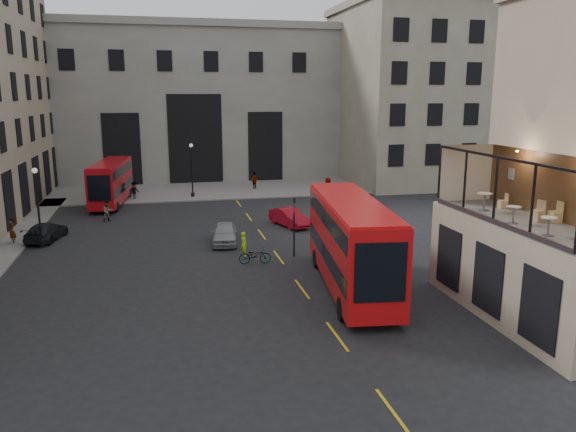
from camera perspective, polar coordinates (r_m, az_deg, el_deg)
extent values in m
plane|color=black|center=(25.08, 9.44, -11.54)|extent=(140.00, 140.00, 0.00)
cube|color=black|center=(26.58, 19.64, -6.10)|extent=(0.08, 9.20, 3.00)
cube|color=brown|center=(27.38, 25.56, 2.66)|extent=(0.04, 10.00, 2.90)
cube|color=beige|center=(30.63, 17.63, 4.21)|extent=(3.00, 0.04, 2.90)
cube|color=black|center=(26.31, 23.32, 5.71)|extent=(3.00, 10.00, 0.04)
cube|color=slate|center=(25.90, 20.11, -0.42)|extent=(0.12, 10.00, 0.18)
cube|color=black|center=(25.46, 20.57, 5.63)|extent=(0.12, 10.00, 0.10)
cube|color=beige|center=(29.87, 21.74, 4.00)|extent=(0.04, 0.45, 0.55)
cylinder|color=#FFD899|center=(28.40, 22.27, 6.12)|extent=(0.12, 0.12, 0.05)
cube|color=tan|center=(27.33, 22.38, -5.27)|extent=(3.00, 11.00, 4.50)
cube|color=slate|center=(26.76, 22.78, -0.56)|extent=(3.00, 10.00, 0.10)
cube|color=#98968D|center=(69.26, -9.78, 11.30)|extent=(34.00, 10.00, 18.00)
cube|color=#98968D|center=(69.65, -10.05, 18.39)|extent=(35.00, 10.60, 0.80)
cube|color=black|center=(64.42, -9.39, 7.68)|extent=(6.00, 0.12, 10.00)
cube|color=black|center=(64.51, -16.50, 6.45)|extent=(4.00, 0.12, 8.00)
cube|color=black|center=(65.48, -2.30, 7.03)|extent=(4.00, 0.12, 8.00)
cube|color=#A69E86|center=(67.64, 12.77, 12.00)|extent=(16.00, 18.00, 20.00)
cube|color=#A69E86|center=(68.31, 13.17, 20.07)|extent=(16.60, 18.60, 0.80)
cube|color=slate|center=(60.05, -9.87, 2.58)|extent=(40.00, 12.00, 0.12)
cylinder|color=black|center=(35.17, 0.62, -1.94)|extent=(0.10, 0.10, 2.80)
imported|color=black|center=(34.75, 0.63, 1.10)|extent=(0.16, 0.20, 1.00)
cylinder|color=black|center=(50.26, -19.57, 1.70)|extent=(0.10, 0.10, 2.80)
imported|color=black|center=(49.97, -19.73, 3.84)|extent=(0.16, 0.20, 1.00)
cylinder|color=black|center=(40.67, -24.02, 0.53)|extent=(0.14, 0.14, 5.00)
cylinder|color=black|center=(41.15, -23.75, -2.54)|extent=(0.36, 0.36, 0.50)
sphere|color=silver|center=(40.26, -24.35, 4.22)|extent=(0.36, 0.36, 0.36)
cylinder|color=black|center=(55.73, -9.73, 4.37)|extent=(0.14, 0.14, 5.00)
cylinder|color=black|center=(56.08, -9.65, 2.09)|extent=(0.36, 0.36, 0.50)
sphere|color=silver|center=(55.43, -9.83, 7.08)|extent=(0.36, 0.36, 0.36)
cube|color=red|center=(29.33, 6.42, -2.64)|extent=(4.20, 12.11, 4.21)
cube|color=black|center=(29.49, 6.39, -3.76)|extent=(4.15, 11.47, 0.86)
cube|color=black|center=(29.02, 6.48, -0.17)|extent=(4.15, 11.47, 0.86)
cube|color=red|center=(28.85, 6.52, 1.46)|extent=(4.06, 11.86, 0.13)
cylinder|color=black|center=(33.26, 2.92, -4.34)|extent=(0.44, 1.11, 1.08)
cylinder|color=black|center=(33.69, 7.07, -4.20)|extent=(0.44, 1.11, 1.08)
cylinder|color=black|center=(25.85, 5.51, -9.38)|extent=(0.44, 1.11, 1.08)
cylinder|color=black|center=(26.41, 10.81, -9.07)|extent=(0.44, 1.11, 1.08)
cube|color=#B10C14|center=(54.14, -17.52, 3.34)|extent=(3.40, 10.16, 3.53)
cube|color=black|center=(54.22, -17.49, 2.82)|extent=(3.38, 9.63, 0.72)
cube|color=black|center=(53.99, -17.60, 4.48)|extent=(3.38, 9.63, 0.72)
cube|color=#B10C14|center=(53.91, -17.65, 5.23)|extent=(3.29, 9.95, 0.11)
cylinder|color=black|center=(57.69, -17.80, 2.16)|extent=(0.36, 0.93, 0.91)
cylinder|color=black|center=(57.32, -15.82, 2.22)|extent=(0.36, 0.93, 0.91)
cylinder|color=black|center=(51.28, -19.25, 0.84)|extent=(0.36, 0.93, 0.91)
cylinder|color=black|center=(50.85, -17.03, 0.90)|extent=(0.36, 0.93, 0.91)
imported|color=#95989D|center=(38.67, -6.46, -1.74)|extent=(2.19, 4.37, 1.43)
imported|color=#A1091A|center=(43.41, 0.15, -0.14)|extent=(2.67, 4.40, 1.37)
imported|color=black|center=(42.71, -23.37, -1.45)|extent=(2.69, 4.66, 1.27)
imported|color=gray|center=(34.03, -3.38, -4.02)|extent=(1.96, 0.83, 1.01)
imported|color=#C6FF1A|center=(35.57, -4.52, -2.84)|extent=(0.54, 0.66, 1.56)
imported|color=gray|center=(47.18, -17.85, 0.46)|extent=(1.00, 0.91, 1.67)
imported|color=gray|center=(56.07, -15.32, 2.49)|extent=(1.25, 1.30, 1.78)
imported|color=gray|center=(59.91, -3.43, 3.57)|extent=(1.16, 1.04, 1.89)
imported|color=gray|center=(55.54, 4.07, 2.90)|extent=(0.97, 1.13, 1.95)
imported|color=gray|center=(42.37, -26.23, -1.42)|extent=(0.65, 0.79, 1.84)
cylinder|color=white|center=(24.21, 25.02, -0.15)|extent=(0.60, 0.60, 0.04)
cylinder|color=slate|center=(24.28, 24.94, -0.98)|extent=(0.08, 0.08, 0.70)
cylinder|color=slate|center=(24.36, 24.87, -1.80)|extent=(0.44, 0.44, 0.03)
cylinder|color=beige|center=(25.93, 21.98, 0.88)|extent=(0.60, 0.60, 0.04)
cylinder|color=slate|center=(25.99, 21.92, 0.10)|extent=(0.08, 0.08, 0.70)
cylinder|color=slate|center=(26.07, 21.86, -0.66)|extent=(0.44, 0.44, 0.03)
cylinder|color=beige|center=(28.24, 19.37, 2.18)|extent=(0.69, 0.69, 0.05)
cylinder|color=slate|center=(28.31, 19.31, 1.35)|extent=(0.09, 0.09, 0.80)
cylinder|color=slate|center=(28.38, 19.26, 0.55)|extent=(0.50, 0.50, 0.03)
cube|color=#D5BD7A|center=(26.94, 25.47, -0.08)|extent=(0.49, 0.49, 0.49)
cube|color=#D5BD7A|center=(26.97, 25.92, 0.89)|extent=(0.07, 0.46, 0.44)
cube|color=tan|center=(26.87, 23.98, 0.02)|extent=(0.55, 0.55, 0.49)
cube|color=tan|center=(26.94, 24.35, 1.03)|extent=(0.15, 0.45, 0.44)
cube|color=#D7AD7C|center=(29.24, 20.97, 1.11)|extent=(0.42, 0.42, 0.40)
cube|color=#D7AD7C|center=(29.25, 21.33, 1.84)|extent=(0.09, 0.37, 0.35)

